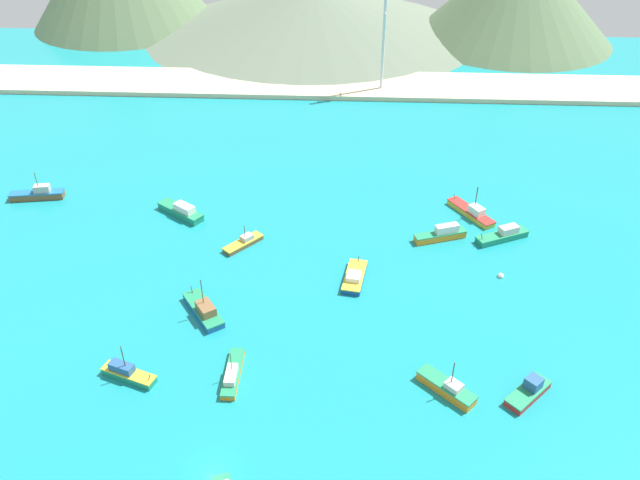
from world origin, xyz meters
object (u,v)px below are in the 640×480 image
(fishing_boat_6, at_px, (244,242))
(radio_tower, at_px, (384,28))
(fishing_boat_0, at_px, (355,277))
(fishing_boat_1, at_px, (447,387))
(fishing_boat_2, at_px, (181,211))
(fishing_boat_12, at_px, (127,373))
(fishing_boat_9, at_px, (38,194))
(fishing_boat_7, at_px, (472,212))
(fishing_boat_3, at_px, (529,391))
(fishing_boat_10, at_px, (503,235))
(fishing_boat_4, at_px, (233,374))
(fishing_boat_11, at_px, (204,310))
(fishing_boat_5, at_px, (442,234))
(buoy_0, at_px, (501,276))

(fishing_boat_6, distance_m, radio_tower, 78.97)
(fishing_boat_6, bearing_deg, fishing_boat_0, -24.59)
(fishing_boat_1, bearing_deg, fishing_boat_2, 137.46)
(fishing_boat_0, distance_m, fishing_boat_6, 21.44)
(fishing_boat_12, height_order, radio_tower, radio_tower)
(fishing_boat_6, bearing_deg, fishing_boat_2, 145.11)
(fishing_boat_1, relative_size, fishing_boat_9, 0.74)
(fishing_boat_7, bearing_deg, fishing_boat_3, -88.67)
(fishing_boat_1, bearing_deg, fishing_boat_10, 68.83)
(fishing_boat_2, xyz_separation_m, fishing_boat_7, (54.62, 2.64, -0.17))
(fishing_boat_1, height_order, fishing_boat_7, fishing_boat_7)
(fishing_boat_3, distance_m, fishing_boat_4, 39.39)
(fishing_boat_9, xyz_separation_m, radio_tower, (68.74, 58.87, 16.04))
(fishing_boat_2, xyz_separation_m, fishing_boat_9, (-29.53, 4.66, 0.03))
(fishing_boat_0, distance_m, fishing_boat_11, 24.69)
(fishing_boat_0, bearing_deg, fishing_boat_2, 151.00)
(fishing_boat_5, bearing_deg, fishing_boat_7, 51.00)
(radio_tower, bearing_deg, fishing_boat_2, -121.68)
(fishing_boat_10, height_order, buoy_0, fishing_boat_10)
(fishing_boat_2, height_order, buoy_0, fishing_boat_2)
(fishing_boat_3, relative_size, fishing_boat_5, 0.73)
(fishing_boat_3, distance_m, radio_tower, 107.41)
(fishing_boat_5, bearing_deg, fishing_boat_10, 2.58)
(fishing_boat_1, relative_size, fishing_boat_2, 0.78)
(fishing_boat_1, height_order, fishing_boat_12, fishing_boat_12)
(fishing_boat_1, distance_m, fishing_boat_10, 38.96)
(fishing_boat_1, relative_size, fishing_boat_12, 0.96)
(fishing_boat_11, bearing_deg, fishing_boat_12, -120.33)
(fishing_boat_3, bearing_deg, fishing_boat_4, 178.26)
(fishing_boat_11, relative_size, radio_tower, 0.29)
(fishing_boat_6, bearing_deg, fishing_boat_9, 162.03)
(fishing_boat_11, bearing_deg, fishing_boat_6, 79.88)
(fishing_boat_11, bearing_deg, fishing_boat_7, 34.06)
(fishing_boat_4, distance_m, fishing_boat_11, 14.10)
(fishing_boat_1, xyz_separation_m, radio_tower, (-5.76, 104.81, 16.20))
(fishing_boat_1, relative_size, fishing_boat_5, 0.80)
(fishing_boat_0, bearing_deg, buoy_0, 4.99)
(fishing_boat_0, relative_size, fishing_boat_9, 0.84)
(radio_tower, bearing_deg, fishing_boat_9, -139.42)
(fishing_boat_9, height_order, fishing_boat_11, fishing_boat_11)
(fishing_boat_7, bearing_deg, fishing_boat_1, -102.39)
(fishing_boat_0, bearing_deg, fishing_boat_9, 159.89)
(fishing_boat_2, bearing_deg, fishing_boat_7, 2.77)
(fishing_boat_11, bearing_deg, fishing_boat_9, 140.67)
(fishing_boat_2, xyz_separation_m, fishing_boat_10, (59.05, -4.94, -0.11))
(fishing_boat_1, relative_size, buoy_0, 7.52)
(fishing_boat_2, bearing_deg, fishing_boat_3, -36.62)
(fishing_boat_9, height_order, fishing_boat_12, fishing_boat_12)
(fishing_boat_5, relative_size, fishing_boat_7, 0.92)
(fishing_boat_2, distance_m, fishing_boat_4, 43.34)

